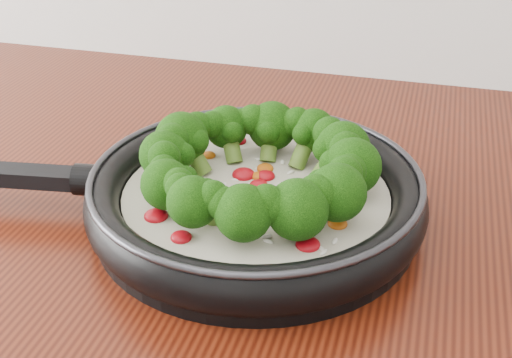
# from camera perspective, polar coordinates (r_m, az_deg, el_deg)

# --- Properties ---
(skillet) EXTENTS (0.56, 0.39, 0.10)m
(skillet) POSITION_cam_1_polar(r_m,az_deg,el_deg) (0.67, -0.08, -0.81)
(skillet) COLOR black
(skillet) RESTS_ON counter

